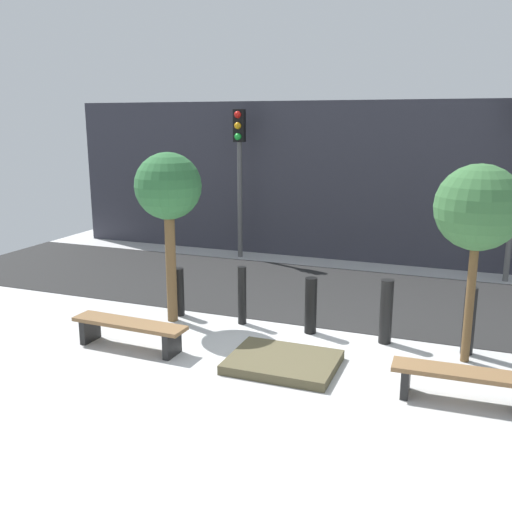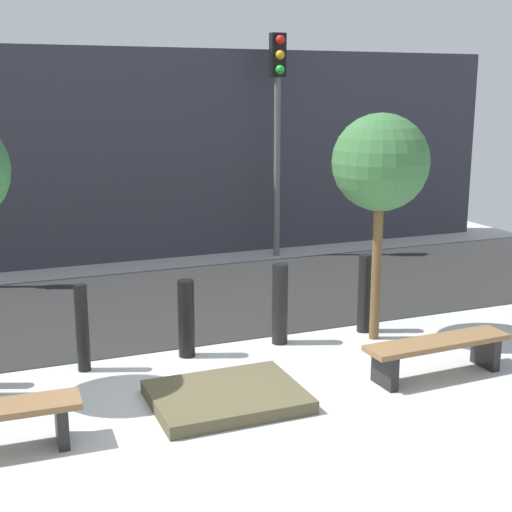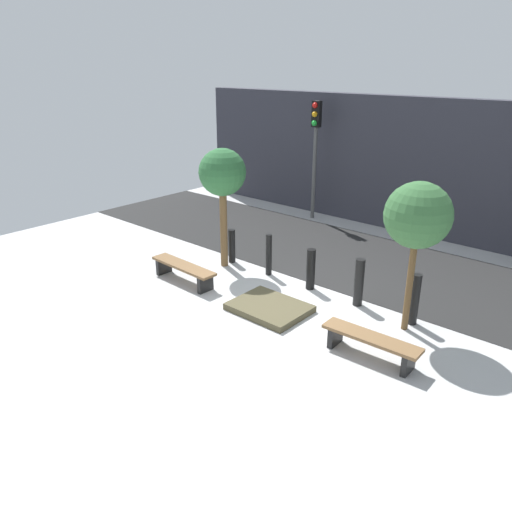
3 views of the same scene
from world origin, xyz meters
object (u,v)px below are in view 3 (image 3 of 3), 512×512
at_px(bollard_far_left, 232,246).
at_px(traffic_light_west, 315,139).
at_px(bollard_left, 269,255).
at_px(bollard_center, 311,269).
at_px(bollard_right, 359,282).
at_px(planter_bed, 269,308).
at_px(bench_left, 183,269).
at_px(tree_behind_right_bench, 418,216).
at_px(bollard_far_right, 415,299).
at_px(bench_right, 371,342).
at_px(tree_behind_left_bench, 222,175).

xyz_separation_m(bollard_far_left, traffic_light_west, (-0.70, 4.52, 2.11)).
bearing_deg(traffic_light_west, bollard_far_left, -81.14).
xyz_separation_m(bollard_left, bollard_center, (1.22, 0.00, -0.04)).
xyz_separation_m(bollard_right, traffic_light_west, (-4.36, 4.52, 2.03)).
relative_size(planter_bed, bollard_center, 1.61).
relative_size(bench_left, bollard_far_left, 2.16).
height_order(bench_left, tree_behind_right_bench, tree_behind_right_bench).
bearing_deg(bollard_far_right, planter_bed, -149.58).
relative_size(tree_behind_right_bench, bollard_center, 3.04).
height_order(bench_right, bollard_center, bollard_center).
xyz_separation_m(bench_left, bollard_left, (1.20, 1.63, 0.19)).
distance_m(bench_left, bollard_right, 3.99).
bearing_deg(tree_behind_right_bench, bench_right, -90.00).
xyz_separation_m(planter_bed, bollard_far_right, (2.43, 1.43, 0.45)).
bearing_deg(bollard_right, bollard_center, 180.00).
distance_m(bench_right, planter_bed, 2.44).
distance_m(tree_behind_left_bench, bollard_far_left, 1.89).
relative_size(tree_behind_left_bench, tree_behind_right_bench, 1.02).
relative_size(bench_left, traffic_light_west, 0.51).
xyz_separation_m(tree_behind_right_bench, bollard_far_left, (-4.85, 0.29, -1.81)).
bearing_deg(traffic_light_west, bench_left, -83.31).
bearing_deg(tree_behind_left_bench, tree_behind_right_bench, -0.00).
distance_m(tree_behind_left_bench, tree_behind_right_bench, 4.84).
bearing_deg(bollard_left, planter_bed, -49.59).
distance_m(bench_left, planter_bed, 2.44).
relative_size(bench_right, traffic_light_west, 0.48).
xyz_separation_m(bench_right, tree_behind_left_bench, (-4.84, 1.34, 1.99)).
height_order(bollard_far_left, bollard_far_right, bollard_far_right).
bearing_deg(bollard_far_right, bench_left, -161.43).
distance_m(tree_behind_left_bench, bollard_left, 2.18).
relative_size(bench_right, tree_behind_left_bench, 0.60).
relative_size(bollard_far_left, bollard_left, 0.86).
xyz_separation_m(bench_left, bollard_center, (2.42, 1.63, 0.16)).
xyz_separation_m(tree_behind_right_bench, bollard_far_right, (0.02, 0.29, -1.72)).
bearing_deg(bollard_center, planter_bed, -90.00).
xyz_separation_m(bollard_center, traffic_light_west, (-3.14, 4.52, 2.07)).
xyz_separation_m(bollard_center, bollard_right, (1.22, 0.00, 0.04)).
bearing_deg(bench_right, bollard_left, 153.86).
bearing_deg(bench_right, tree_behind_right_bench, 88.00).
bearing_deg(bollard_far_left, bollard_right, 0.00).
relative_size(bollard_left, bollard_far_right, 0.97).
bearing_deg(bench_right, tree_behind_left_bench, 162.51).
height_order(planter_bed, tree_behind_left_bench, tree_behind_left_bench).
relative_size(bollard_center, bollard_right, 0.91).
height_order(bench_right, bollard_far_right, bollard_far_right).
height_order(tree_behind_left_bench, bollard_far_left, tree_behind_left_bench).
height_order(bollard_far_left, bollard_left, bollard_left).
relative_size(bollard_left, bollard_center, 1.08).
distance_m(tree_behind_left_bench, bollard_far_right, 5.18).
relative_size(bollard_left, bollard_right, 0.98).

